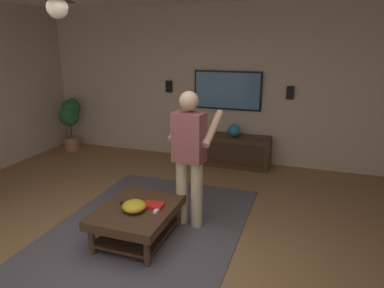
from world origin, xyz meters
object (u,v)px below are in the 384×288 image
Objects in this scene: wall_speaker_left at (290,93)px; person_standing at (190,152)px; coffee_table at (138,216)px; wall_speaker_right at (169,86)px; remote_black at (126,204)px; tv at (227,90)px; book at (153,205)px; remote_white at (158,209)px; media_console at (223,150)px; bowl at (134,206)px; potted_plant_tall at (71,117)px; vase_round at (234,130)px.

person_standing is at bearing 159.52° from wall_speaker_left.
wall_speaker_right reaches higher than coffee_table.
remote_black is 3.24m from wall_speaker_right.
wall_speaker_right is at bearing 90.00° from wall_speaker_left.
tv is 5.59× the size of book.
wall_speaker_left reaches higher than book.
book is (0.07, 0.08, 0.01)m from remote_white.
media_console is 7.73× the size of book.
remote_white is at bearing -0.52° from tv.
remote_black is at bearing 60.50° from bowl.
coffee_table is at bearing 17.57° from book.
tv is at bearing 90.69° from wall_speaker_left.
wall_speaker_left is at bearing 88.36° from remote_black.
book is at bearing -67.37° from coffee_table.
wall_speaker_right is at bearing 15.84° from bowl.
coffee_table is 6.67× the size of remote_black.
book is (0.07, -0.17, 0.12)m from coffee_table.
person_standing reaches higher than book.
person_standing is at bearing -34.35° from bowl.
coffee_table is at bearing 10.15° from bowl.
book is (-2.53, -3.04, -0.28)m from potted_plant_tall.
potted_plant_tall is 3.97m from book.
remote_black is at bearing -166.55° from wall_speaker_right.
person_standing is 10.93× the size of remote_white.
wall_speaker_left is (0.41, -4.24, 0.63)m from potted_plant_tall.
remote_white reaches higher than coffee_table.
tv is 2.51m from person_standing.
media_console is 7.73× the size of wall_speaker_right.
wall_speaker_right is at bearing -78.52° from potted_plant_tall.
tv is 1.15× the size of potted_plant_tall.
media_console is at bearing -5.20° from bowl.
coffee_table is at bearing 26.28° from remote_black.
wall_speaker_right is at bearing 34.68° from person_standing.
tv is 3.16m from remote_black.
tv reaches higher than remote_white.
tv reaches higher than book.
potted_plant_tall is 3.35m from vase_round.
remote_black is at bearing 167.30° from vase_round.
wall_speaker_right reaches higher than remote_white.
person_standing is 0.88m from bowl.
wall_speaker_right is (2.49, 1.30, 0.41)m from person_standing.
coffee_table is 3.30m from wall_speaker_right.
bowl is at bearing 152.77° from person_standing.
book is 2.71m from vase_round.
remote_black is 0.68× the size of wall_speaker_right.
remote_white is 0.68× the size of wall_speaker_right.
potted_plant_tall reaches higher than remote_white.
wall_speaker_left is (0.26, -0.89, 0.67)m from vase_round.
media_console is at bearing -87.21° from potted_plant_tall.
tv is 3.22m from bowl.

